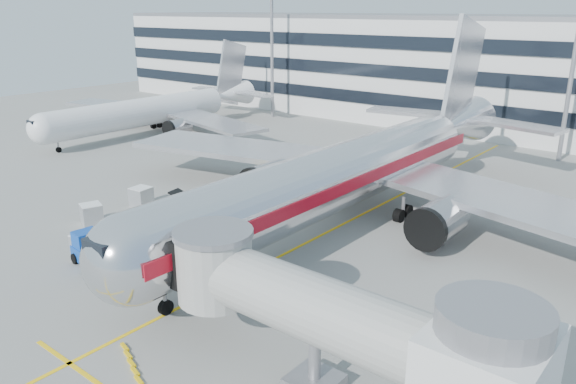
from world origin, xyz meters
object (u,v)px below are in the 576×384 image
Objects in this scene: belt_loader at (193,215)px; ramp_worker at (147,222)px; cargo_container_front at (88,247)px; cargo_container_right at (141,197)px; main_jet at (356,169)px; cargo_container_left at (92,214)px; baggage_tug at (91,250)px.

ramp_worker is (-1.02, -3.69, 0.22)m from belt_loader.
belt_loader is 2.91× the size of cargo_container_front.
cargo_container_front reaches higher than cargo_container_right.
ramp_worker is at bearing -105.39° from belt_loader.
cargo_container_right is 11.11m from cargo_container_front.
belt_loader is (-9.52, -9.21, -3.52)m from main_jet.
cargo_container_right is 6.78m from ramp_worker.
cargo_container_front is at bearing -118.42° from main_jet.
main_jet reaches higher than cargo_container_right.
cargo_container_left is at bearing -137.69° from main_jet.
cargo_container_front is at bearing -98.93° from ramp_worker.
belt_loader is 9.16m from cargo_container_front.
belt_loader is 3.11× the size of cargo_container_right.
baggage_tug is 7.81m from cargo_container_left.
baggage_tug is at bearing -116.39° from main_jet.
cargo_container_right is at bearing -150.44° from main_jet.
main_jet is 9.40× the size of belt_loader.
baggage_tug is 1.80× the size of cargo_container_right.
baggage_tug reaches higher than cargo_container_left.
cargo_container_right is (-16.22, -9.20, -3.39)m from main_jet.
belt_loader is at bearing -135.96° from main_jet.
cargo_container_front is 0.99× the size of ramp_worker.
cargo_container_right is at bearing 179.91° from belt_loader.
belt_loader is 1.72× the size of baggage_tug.
baggage_tug is at bearing -92.32° from ramp_worker.
cargo_container_front is (-0.41, -9.15, 0.22)m from belt_loader.
cargo_container_left is 5.20m from cargo_container_right.
cargo_container_left is 1.13× the size of cargo_container_right.
belt_loader is at bearing 87.43° from cargo_container_front.
cargo_container_right is at bearing 131.63° from ramp_worker.
main_jet is 21.63m from cargo_container_left.
baggage_tug is at bearing -53.36° from cargo_container_right.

